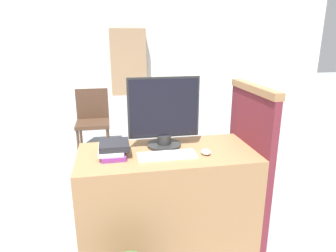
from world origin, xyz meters
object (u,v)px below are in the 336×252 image
Objects in this scene: monitor at (164,115)px; far_chair at (93,117)px; keyboard at (167,155)px; book_stack at (113,149)px; mouse at (206,152)px.

far_chair is (-0.63, 2.09, -0.54)m from monitor.
keyboard is 2.39m from far_chair.
book_stack reaches higher than keyboard.
mouse is at bearing -40.15° from monitor.
monitor is at bearing 139.85° from mouse.
keyboard is at bearing -72.22° from far_chair.
book_stack is (-0.61, 0.10, 0.03)m from mouse.
monitor is at bearing 16.44° from book_stack.
monitor reaches higher than far_chair.
monitor is 0.30m from keyboard.
book_stack is at bearing -80.42° from far_chair.
monitor reaches higher than keyboard.
far_chair is at bearing 110.87° from mouse.
monitor reaches higher than book_stack.
mouse is (0.25, -0.21, -0.22)m from monitor.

